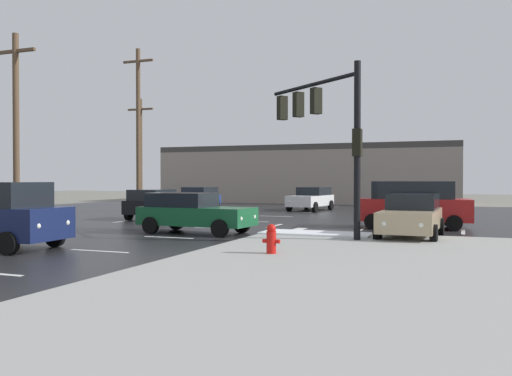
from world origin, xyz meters
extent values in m
plane|color=slate|center=(0.00, 0.00, 0.00)|extent=(120.00, 120.00, 0.00)
cube|color=#232326|center=(0.00, 0.00, 0.01)|extent=(44.00, 44.00, 0.02)
cube|color=white|center=(5.00, -4.00, 0.17)|extent=(4.00, 1.60, 0.06)
cube|color=silver|center=(0.00, -10.00, 0.02)|extent=(2.00, 0.15, 0.01)
cube|color=silver|center=(0.00, -6.00, 0.02)|extent=(2.00, 0.15, 0.01)
cube|color=silver|center=(0.00, -2.00, 0.02)|extent=(2.00, 0.15, 0.01)
cube|color=silver|center=(0.00, 2.00, 0.02)|extent=(2.00, 0.15, 0.01)
cube|color=silver|center=(0.00, 6.00, 0.02)|extent=(2.00, 0.15, 0.01)
cube|color=silver|center=(0.00, 10.00, 0.02)|extent=(2.00, 0.15, 0.01)
cube|color=silver|center=(0.00, 14.00, 0.02)|extent=(2.00, 0.15, 0.01)
cube|color=silver|center=(0.00, 18.00, 0.02)|extent=(2.00, 0.15, 0.01)
cube|color=silver|center=(-14.00, 0.00, 0.02)|extent=(0.15, 2.00, 0.01)
cube|color=silver|center=(-10.00, 0.00, 0.02)|extent=(0.15, 2.00, 0.01)
cube|color=silver|center=(-6.00, 0.00, 0.02)|extent=(0.15, 2.00, 0.01)
cube|color=silver|center=(-2.00, 0.00, 0.02)|extent=(0.15, 2.00, 0.01)
cube|color=silver|center=(2.00, 0.00, 0.02)|extent=(0.15, 2.00, 0.01)
cube|color=silver|center=(6.00, 0.00, 0.02)|extent=(0.15, 2.00, 0.01)
cube|color=silver|center=(10.00, 0.00, 0.02)|extent=(0.15, 2.00, 0.01)
cube|color=silver|center=(3.50, -4.00, 0.02)|extent=(0.45, 7.00, 0.01)
cylinder|color=black|center=(6.73, -5.36, 3.08)|extent=(0.22, 0.22, 5.88)
cylinder|color=black|center=(4.77, -3.78, 5.62)|extent=(4.02, 3.28, 0.14)
cube|color=black|center=(4.97, -3.93, 4.99)|extent=(0.44, 0.46, 0.95)
sphere|color=red|center=(4.84, -3.83, 5.28)|extent=(0.20, 0.20, 0.20)
cube|color=black|center=(4.08, -3.22, 4.99)|extent=(0.44, 0.46, 0.95)
sphere|color=red|center=(3.96, -3.12, 5.28)|extent=(0.20, 0.20, 0.20)
cube|color=black|center=(3.20, -2.51, 4.99)|extent=(0.44, 0.46, 0.95)
sphere|color=red|center=(3.07, -2.41, 5.28)|extent=(0.20, 0.20, 0.20)
cube|color=black|center=(6.73, -5.36, 3.34)|extent=(0.28, 0.36, 0.90)
cylinder|color=red|center=(5.19, -9.46, 0.44)|extent=(0.26, 0.26, 0.60)
sphere|color=red|center=(5.19, -9.46, 0.81)|extent=(0.25, 0.25, 0.25)
cylinder|color=red|center=(5.01, -9.46, 0.47)|extent=(0.12, 0.11, 0.11)
cylinder|color=red|center=(5.37, -9.46, 0.47)|extent=(0.12, 0.11, 0.11)
cube|color=gray|center=(-3.36, 25.16, 2.32)|extent=(26.63, 8.00, 4.64)
cube|color=#3F3D3A|center=(-3.36, 25.16, 4.89)|extent=(26.63, 8.00, 0.50)
cube|color=#195933|center=(0.26, -4.28, 0.70)|extent=(4.61, 2.10, 0.70)
cube|color=black|center=(-0.41, -4.23, 1.33)|extent=(2.58, 1.82, 0.55)
cylinder|color=black|center=(1.85, -3.49, 0.35)|extent=(0.67, 0.26, 0.66)
cylinder|color=black|center=(1.73, -5.28, 0.35)|extent=(0.67, 0.26, 0.66)
cylinder|color=black|center=(-1.20, -3.28, 0.35)|extent=(0.67, 0.26, 0.66)
cylinder|color=black|center=(-1.33, -5.07, 0.35)|extent=(0.67, 0.26, 0.66)
sphere|color=white|center=(2.50, -3.85, 0.70)|extent=(0.18, 0.18, 0.18)
sphere|color=white|center=(2.42, -5.00, 0.70)|extent=(0.18, 0.18, 0.18)
cylinder|color=black|center=(-1.91, -9.66, 0.35)|extent=(0.67, 0.24, 0.66)
cylinder|color=black|center=(-1.84, -11.61, 0.35)|extent=(0.67, 0.24, 0.66)
sphere|color=white|center=(-1.18, -9.98, 0.82)|extent=(0.18, 0.18, 0.18)
sphere|color=white|center=(-1.14, -11.23, 0.82)|extent=(0.18, 0.18, 0.18)
cube|color=white|center=(0.36, 12.20, 0.70)|extent=(2.25, 4.66, 0.70)
cube|color=black|center=(0.43, 12.87, 1.33)|extent=(1.90, 2.63, 0.55)
cylinder|color=black|center=(1.09, 10.58, 0.35)|extent=(0.29, 0.68, 0.66)
cylinder|color=black|center=(-0.70, 10.77, 0.35)|extent=(0.29, 0.68, 0.66)
cylinder|color=black|center=(1.41, 13.63, 0.35)|extent=(0.29, 0.68, 0.66)
cylinder|color=black|center=(-0.38, 13.81, 0.35)|extent=(0.29, 0.68, 0.66)
sphere|color=white|center=(0.70, 9.95, 0.70)|extent=(0.18, 0.18, 0.18)
sphere|color=white|center=(-0.44, 10.07, 0.70)|extent=(0.18, 0.18, 0.18)
cube|color=navy|center=(-6.89, 9.47, 0.70)|extent=(1.97, 4.56, 0.70)
cube|color=black|center=(-6.92, 10.14, 1.33)|extent=(1.75, 2.54, 0.55)
cylinder|color=black|center=(-5.93, 7.97, 0.35)|extent=(0.24, 0.67, 0.66)
cylinder|color=black|center=(-7.73, 7.90, 0.35)|extent=(0.24, 0.67, 0.66)
cylinder|color=black|center=(-6.05, 11.03, 0.35)|extent=(0.24, 0.67, 0.66)
cylinder|color=black|center=(-7.85, 10.96, 0.35)|extent=(0.24, 0.67, 0.66)
sphere|color=white|center=(-6.23, 7.29, 0.70)|extent=(0.18, 0.18, 0.18)
sphere|color=white|center=(-7.38, 7.25, 0.70)|extent=(0.18, 0.18, 0.18)
cube|color=#B21919|center=(7.93, 1.03, 0.82)|extent=(4.97, 2.41, 0.95)
cube|color=black|center=(7.93, 1.03, 1.67)|extent=(3.52, 2.11, 0.75)
cylinder|color=black|center=(6.40, -0.10, 0.35)|extent=(0.68, 0.28, 0.66)
cylinder|color=black|center=(6.21, 1.84, 0.35)|extent=(0.68, 0.28, 0.66)
cylinder|color=black|center=(9.65, 0.22, 0.35)|extent=(0.68, 0.28, 0.66)
cylinder|color=black|center=(9.46, 2.16, 0.35)|extent=(0.68, 0.28, 0.66)
sphere|color=white|center=(5.65, 0.18, 0.82)|extent=(0.18, 0.18, 0.18)
sphere|color=white|center=(5.53, 1.42, 0.82)|extent=(0.18, 0.18, 0.18)
cube|color=black|center=(-5.37, 2.13, 0.70)|extent=(2.14, 4.63, 0.70)
cube|color=black|center=(-5.32, 1.46, 1.33)|extent=(1.84, 2.60, 0.55)
cylinder|color=black|center=(-6.38, 3.58, 0.35)|extent=(0.27, 0.68, 0.66)
cylinder|color=black|center=(-4.59, 3.72, 0.35)|extent=(0.27, 0.68, 0.66)
cylinder|color=black|center=(-6.15, 0.53, 0.35)|extent=(0.27, 0.68, 0.66)
cylinder|color=black|center=(-4.35, 0.67, 0.35)|extent=(0.27, 0.68, 0.66)
sphere|color=white|center=(-6.11, 4.28, 0.70)|extent=(0.18, 0.18, 0.18)
sphere|color=white|center=(-4.96, 4.37, 0.70)|extent=(0.18, 0.18, 0.18)
cube|color=tan|center=(8.26, -3.25, 0.70)|extent=(1.94, 4.55, 0.70)
cube|color=black|center=(8.29, -2.58, 1.33)|extent=(1.73, 2.53, 0.55)
cylinder|color=black|center=(9.12, -4.81, 0.35)|extent=(0.24, 0.67, 0.66)
cylinder|color=black|center=(7.32, -4.75, 0.35)|extent=(0.24, 0.67, 0.66)
cylinder|color=black|center=(9.21, -1.75, 0.35)|extent=(0.24, 0.67, 0.66)
cylinder|color=black|center=(7.41, -1.70, 0.35)|extent=(0.24, 0.67, 0.66)
sphere|color=white|center=(8.77, -5.47, 0.70)|extent=(0.18, 0.18, 0.18)
sphere|color=white|center=(7.62, -5.43, 0.70)|extent=(0.18, 0.18, 0.18)
cylinder|color=brown|center=(-8.89, -4.21, 4.36)|extent=(0.28, 0.28, 8.71)
cube|color=brown|center=(-8.89, -4.21, 7.91)|extent=(2.20, 0.14, 0.14)
cylinder|color=brown|center=(-9.71, 6.87, 5.29)|extent=(0.28, 0.28, 10.58)
cube|color=brown|center=(-9.71, 6.87, 9.78)|extent=(2.20, 0.14, 0.14)
cylinder|color=brown|center=(-13.31, 12.65, 4.17)|extent=(0.28, 0.28, 8.33)
cube|color=brown|center=(-13.31, 12.65, 7.53)|extent=(2.20, 0.14, 0.14)
camera|label=1|loc=(10.01, -23.16, 2.13)|focal=38.01mm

